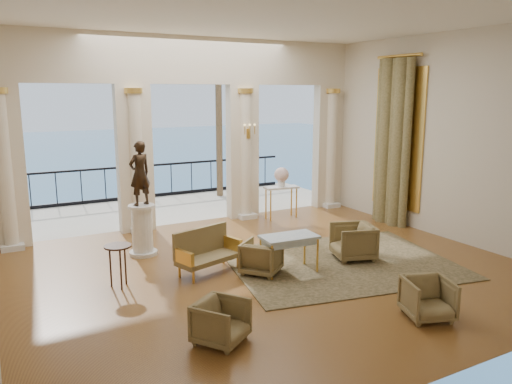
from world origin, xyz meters
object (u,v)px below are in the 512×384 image
armchair_c (353,240)px  armchair_d (262,256)px  settee (206,251)px  pedestal (142,231)px  game_table (289,240)px  console_table (281,192)px  armchair_b (428,297)px  armchair_a (221,320)px  statue (140,173)px  side_table (118,251)px

armchair_c → armchair_d: armchair_c is taller
settee → pedestal: bearing=99.2°
game_table → pedestal: bearing=135.7°
pedestal → console_table: bearing=16.8°
settee → armchair_b: bearing=-74.9°
armchair_b → console_table: 6.16m
pedestal → armchair_b: bearing=-59.9°
armchair_b → console_table: size_ratio=0.72×
console_table → game_table: bearing=-111.6°
armchair_a → settee: size_ratio=0.48×
armchair_c → statue: bearing=-103.7°
statue → armchair_a: bearing=69.0°
statue → pedestal: bearing=180.0°
armchair_d → side_table: 2.49m
armchair_a → console_table: console_table is taller
settee → statue: statue is taller
armchair_b → game_table: game_table is taller
armchair_d → pedestal: (-1.57, 2.08, 0.16)m
armchair_c → side_table: (-4.37, 0.75, 0.24)m
settee → console_table: size_ratio=1.43×
armchair_b → game_table: 2.67m
statue → settee: bearing=96.8°
armchair_a → pedestal: size_ratio=0.61×
game_table → console_table: size_ratio=1.14×
console_table → armchair_d: bearing=-118.6°
armchair_b → statue: bearing=140.5°
armchair_c → settee: size_ratio=0.59×
armchair_c → armchair_d: size_ratio=1.16×
game_table → armchair_a: bearing=-137.0°
armchair_b → settee: settee is taller
pedestal → side_table: size_ratio=1.41×
settee → game_table: 1.52m
game_table → side_table: size_ratio=1.43×
statue → side_table: size_ratio=1.74×
statue → console_table: bearing=177.7°
armchair_a → settee: (0.86, 2.52, 0.08)m
pedestal → armchair_d: bearing=-52.9°
armchair_c → side_table: 4.44m
armchair_b → settee: size_ratio=0.50×
settee → game_table: size_ratio=1.25×
armchair_a → side_table: 2.66m
game_table → statue: statue is taller
armchair_a → pedestal: 4.03m
settee → side_table: settee is taller
armchair_a → side_table: bearing=70.5°
armchair_d → console_table: 4.11m
game_table → armchair_c: bearing=5.2°
game_table → console_table: bearing=64.3°
armchair_d → side_table: size_ratio=0.91×
game_table → statue: size_ratio=0.83×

